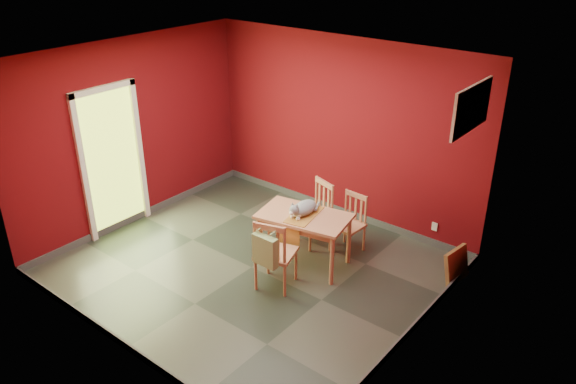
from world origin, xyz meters
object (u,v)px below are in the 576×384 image
Objects in this scene: dining_table at (304,221)px; picture_frame at (456,265)px; cat at (304,206)px; chair_far_right at (350,223)px; tote_bag at (265,251)px; chair_far_left at (316,212)px; chair_near at (274,253)px.

picture_frame is at bearing 26.83° from dining_table.
cat is at bearing -154.05° from picture_frame.
chair_far_right is 0.81m from cat.
tote_bag is at bearing -133.41° from picture_frame.
chair_far_left is 1.46m from tote_bag.
chair_near is at bearing -100.24° from chair_far_right.
dining_table is 1.39× the size of chair_far_left.
chair_far_right is 1.82× the size of tote_bag.
chair_near is (-0.23, -1.30, 0.06)m from chair_far_right.
chair_near is 2.09× the size of picture_frame.
chair_near reaches higher than picture_frame.
chair_far_right is (0.28, 0.65, -0.21)m from dining_table.
dining_table is 1.53× the size of chair_far_right.
chair_far_left is at bearing 92.26° from cat.
picture_frame is (1.68, 1.52, -0.27)m from chair_near.
cat is 2.03m from picture_frame.
tote_bag is at bearing -97.18° from chair_far_right.
chair_near is 0.27m from tote_bag.
chair_near reaches higher than chair_far_left.
picture_frame is (1.94, 0.32, -0.24)m from chair_far_left.
tote_bag is at bearing -77.97° from chair_far_left.
dining_table is 2.78× the size of picture_frame.
tote_bag is (0.04, -0.22, 0.15)m from chair_near.
chair_far_right is at bearing 82.82° from tote_bag.
picture_frame is (1.64, 1.73, -0.42)m from tote_bag.
cat is at bearing -69.50° from chair_far_left.
chair_near reaches higher than chair_far_right.
chair_far_right is 1.82× the size of picture_frame.
dining_table is at bearing -73.24° from cat.
cat is at bearing 95.17° from chair_near.
chair_far_right is 1.73× the size of cat.
dining_table is 2.65× the size of cat.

